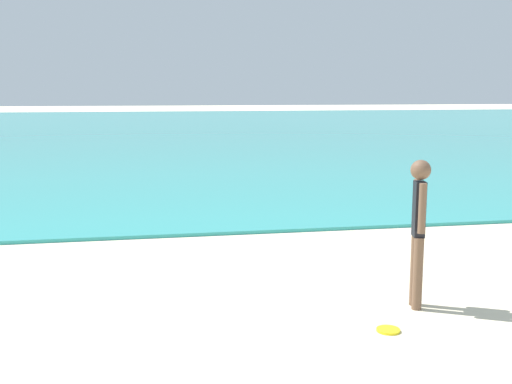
{
  "coord_description": "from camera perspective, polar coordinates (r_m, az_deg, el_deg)",
  "views": [
    {
      "loc": [
        -1.06,
        1.77,
        2.35
      ],
      "look_at": [
        0.56,
        10.38,
        0.92
      ],
      "focal_mm": 43.83,
      "sensor_mm": 36.0,
      "label": 1
    }
  ],
  "objects": [
    {
      "name": "person_standing",
      "position": [
        6.95,
        14.61,
        -2.9
      ],
      "size": [
        0.22,
        0.37,
        1.63
      ],
      "rotation": [
        0.0,
        0.0,
        1.34
      ],
      "color": "brown",
      "rests_on": "ground"
    },
    {
      "name": "water",
      "position": [
        40.0,
        -9.17,
        5.82
      ],
      "size": [
        160.0,
        60.0,
        0.06
      ],
      "primitive_type": "cube",
      "color": "teal",
      "rests_on": "ground"
    },
    {
      "name": "frisbee",
      "position": [
        6.45,
        11.97,
        -12.22
      ],
      "size": [
        0.23,
        0.23,
        0.03
      ],
      "primitive_type": "cylinder",
      "color": "yellow",
      "rests_on": "ground"
    }
  ]
}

